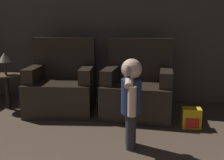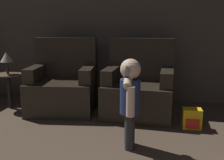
% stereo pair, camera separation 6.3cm
% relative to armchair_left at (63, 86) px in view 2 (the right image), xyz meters
% --- Properties ---
extents(wall_back, '(8.40, 0.05, 2.60)m').
position_rel_armchair_left_xyz_m(wall_back, '(0.68, 0.72, 0.94)').
color(wall_back, '#51493F').
rests_on(wall_back, ground_plane).
extents(armchair_left, '(0.98, 0.85, 1.05)m').
position_rel_armchair_left_xyz_m(armchair_left, '(0.00, 0.00, 0.00)').
color(armchair_left, black).
rests_on(armchair_left, ground_plane).
extents(armchair_right, '(0.97, 0.83, 1.05)m').
position_rel_armchair_left_xyz_m(armchair_right, '(1.10, 0.00, 0.00)').
color(armchair_right, black).
rests_on(armchair_right, ground_plane).
extents(person_toddler, '(0.20, 0.35, 0.91)m').
position_rel_armchair_left_xyz_m(person_toddler, '(1.07, -1.02, 0.18)').
color(person_toddler, '#28282D').
rests_on(person_toddler, ground_plane).
extents(toy_backpack, '(0.22, 0.17, 0.25)m').
position_rel_armchair_left_xyz_m(toy_backpack, '(1.77, -0.42, -0.24)').
color(toy_backpack, yellow).
rests_on(toy_backpack, ground_plane).
extents(side_table, '(0.40, 0.40, 0.53)m').
position_rel_armchair_left_xyz_m(side_table, '(-0.83, -0.06, 0.06)').
color(side_table, black).
rests_on(side_table, ground_plane).
extents(lamp, '(0.18, 0.18, 0.32)m').
position_rel_armchair_left_xyz_m(lamp, '(-0.83, -0.06, 0.41)').
color(lamp, '#262626').
rests_on(lamp, side_table).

